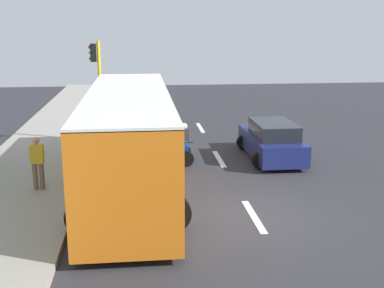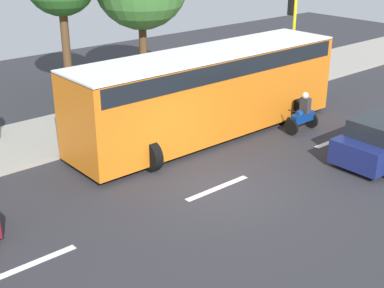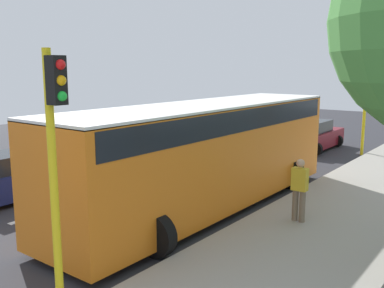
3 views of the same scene
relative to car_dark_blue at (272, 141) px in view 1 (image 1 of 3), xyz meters
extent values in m
cube|color=#2D2D33|center=(2.06, 5.85, -0.76)|extent=(40.00, 60.00, 0.10)
cube|color=white|center=(2.06, -6.15, -0.71)|extent=(0.20, 2.40, 0.01)
cube|color=white|center=(2.06, -0.15, -0.71)|extent=(0.20, 2.40, 0.01)
cube|color=white|center=(2.06, 5.85, -0.71)|extent=(0.20, 2.40, 0.01)
cube|color=navy|center=(0.00, -0.08, -0.15)|extent=(1.75, 4.34, 0.80)
cube|color=#1E2328|center=(0.00, 0.26, 0.53)|extent=(1.47, 2.43, 0.56)
cylinder|color=black|center=(0.77, -1.51, -0.39)|extent=(0.64, 0.22, 0.64)
cylinder|color=black|center=(-0.77, -1.51, -0.39)|extent=(0.64, 0.22, 0.64)
cylinder|color=black|center=(0.77, 1.35, -0.39)|extent=(0.64, 0.22, 0.64)
cylinder|color=black|center=(-0.77, 1.35, -0.39)|extent=(0.64, 0.22, 0.64)
cube|color=orange|center=(5.49, 3.09, 0.94)|extent=(2.50, 11.00, 2.90)
cube|color=black|center=(5.49, 3.09, 2.04)|extent=(2.52, 10.56, 0.60)
cube|color=white|center=(5.49, 3.09, 2.41)|extent=(2.50, 11.00, 0.08)
cylinder|color=black|center=(4.39, 6.61, -0.21)|extent=(1.00, 0.30, 1.00)
cylinder|color=black|center=(6.59, 6.61, -0.21)|extent=(1.00, 0.30, 1.00)
cylinder|color=black|center=(4.39, -0.43, -0.21)|extent=(1.00, 0.30, 1.00)
cylinder|color=black|center=(6.59, -0.43, -0.21)|extent=(1.00, 0.30, 1.00)
cylinder|color=black|center=(3.46, 0.77, -0.41)|extent=(0.60, 0.10, 0.60)
cylinder|color=black|center=(3.46, -0.43, -0.41)|extent=(0.60, 0.10, 0.60)
cube|color=navy|center=(3.46, 0.12, -0.16)|extent=(0.28, 1.10, 0.36)
sphere|color=navy|center=(3.46, 0.32, 0.02)|extent=(0.32, 0.32, 0.32)
cylinder|color=black|center=(3.46, 0.67, 0.19)|extent=(0.55, 0.04, 0.04)
cube|color=#333338|center=(3.46, 0.02, 0.29)|extent=(0.36, 0.24, 0.60)
sphere|color=silver|center=(3.46, 0.07, 0.69)|extent=(0.26, 0.26, 0.26)
cylinder|color=#72604C|center=(8.24, 3.27, -0.14)|extent=(0.16, 0.16, 0.85)
cylinder|color=#72604C|center=(8.44, 3.27, -0.14)|extent=(0.16, 0.16, 0.85)
cube|color=gold|center=(8.34, 3.27, 0.59)|extent=(0.40, 0.24, 0.60)
sphere|color=tan|center=(8.34, 3.27, 1.02)|extent=(0.22, 0.22, 0.22)
cylinder|color=yellow|center=(6.81, -3.15, 1.54)|extent=(0.14, 0.14, 4.50)
cube|color=black|center=(7.03, -3.15, 3.29)|extent=(0.24, 0.24, 0.76)
sphere|color=red|center=(7.15, -3.15, 3.53)|extent=(0.16, 0.16, 0.16)
sphere|color=#F2A50C|center=(7.15, -3.15, 3.29)|extent=(0.16, 0.16, 0.16)
sphere|color=green|center=(7.15, -3.15, 3.05)|extent=(0.16, 0.16, 0.16)
camera|label=1|loc=(5.16, 18.52, 4.54)|focal=46.42mm
camera|label=2|loc=(-8.21, 15.64, 6.59)|focal=49.62mm
camera|label=3|loc=(12.82, -7.28, 3.49)|focal=40.78mm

